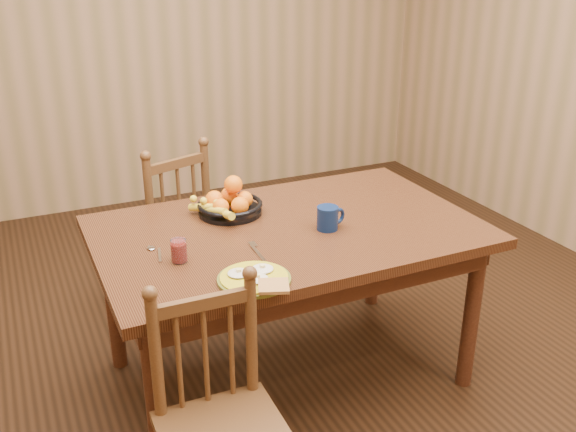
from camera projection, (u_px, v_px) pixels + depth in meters
name	position (u px, v px, depth m)	size (l,w,h in m)	color
room	(288.00, 85.00, 2.48)	(4.52, 5.02, 2.72)	black
dining_table	(288.00, 245.00, 2.75)	(1.60, 1.00, 0.75)	black
chair_far	(166.00, 228.00, 3.43)	(0.53, 0.52, 0.93)	#442814
chair_near	(220.00, 424.00, 2.07)	(0.40, 0.39, 0.87)	#442814
breakfast_plate	(255.00, 278.00, 2.27)	(0.26, 0.30, 0.04)	#59601E
fork	(256.00, 250.00, 2.50)	(0.04, 0.18, 0.00)	silver
spoon	(154.00, 250.00, 2.50)	(0.05, 0.16, 0.01)	silver
coffee_mug	(329.00, 218.00, 2.68)	(0.13, 0.09, 0.10)	#0B1B3D
juice_glass	(179.00, 251.00, 2.40)	(0.06, 0.06, 0.09)	silver
fruit_bowl	(229.00, 204.00, 2.83)	(0.32, 0.32, 0.17)	black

